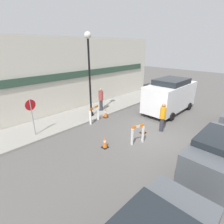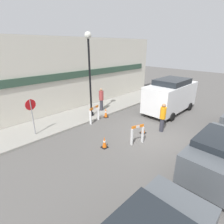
{
  "view_description": "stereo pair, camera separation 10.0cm",
  "coord_description": "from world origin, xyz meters",
  "px_view_note": "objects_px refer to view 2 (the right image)",
  "views": [
    {
      "loc": [
        -8.06,
        -4.1,
        4.92
      ],
      "look_at": [
        -0.74,
        3.01,
        1.0
      ],
      "focal_mm": 28.0,
      "sensor_mm": 36.0,
      "label": 1
    },
    {
      "loc": [
        -7.99,
        -4.17,
        4.92
      ],
      "look_at": [
        -0.74,
        3.01,
        1.0
      ],
      "focal_mm": 28.0,
      "sensor_mm": 36.0,
      "label": 2
    }
  ],
  "objects_px": {
    "streetlamp_post": "(89,65)",
    "person_pedestrian": "(101,99)",
    "work_van": "(171,94)",
    "stop_sign": "(32,111)",
    "parked_car_1": "(219,154)",
    "person_worker": "(163,117)"
  },
  "relations": [
    {
      "from": "streetlamp_post",
      "to": "person_pedestrian",
      "type": "distance_m",
      "value": 2.92
    },
    {
      "from": "person_pedestrian",
      "to": "work_van",
      "type": "relative_size",
      "value": 0.36
    },
    {
      "from": "stop_sign",
      "to": "parked_car_1",
      "type": "relative_size",
      "value": 0.54
    },
    {
      "from": "parked_car_1",
      "to": "work_van",
      "type": "height_order",
      "value": "work_van"
    },
    {
      "from": "stop_sign",
      "to": "person_worker",
      "type": "distance_m",
      "value": 7.45
    },
    {
      "from": "streetlamp_post",
      "to": "person_pedestrian",
      "type": "relative_size",
      "value": 3.19
    },
    {
      "from": "streetlamp_post",
      "to": "work_van",
      "type": "xyz_separation_m",
      "value": [
        4.99,
        -3.45,
        -2.3
      ]
    },
    {
      "from": "person_pedestrian",
      "to": "parked_car_1",
      "type": "distance_m",
      "value": 8.68
    },
    {
      "from": "person_pedestrian",
      "to": "streetlamp_post",
      "type": "bearing_deg",
      "value": 7.4
    },
    {
      "from": "person_pedestrian",
      "to": "work_van",
      "type": "xyz_separation_m",
      "value": [
        3.75,
        -3.75,
        0.33
      ]
    },
    {
      "from": "stop_sign",
      "to": "work_van",
      "type": "distance_m",
      "value": 9.72
    },
    {
      "from": "streetlamp_post",
      "to": "person_pedestrian",
      "type": "bearing_deg",
      "value": 13.56
    },
    {
      "from": "streetlamp_post",
      "to": "stop_sign",
      "type": "bearing_deg",
      "value": 179.09
    },
    {
      "from": "work_van",
      "to": "parked_car_1",
      "type": "bearing_deg",
      "value": -137.61
    },
    {
      "from": "stop_sign",
      "to": "person_worker",
      "type": "relative_size",
      "value": 1.18
    },
    {
      "from": "streetlamp_post",
      "to": "stop_sign",
      "type": "distance_m",
      "value": 4.62
    },
    {
      "from": "person_worker",
      "to": "work_van",
      "type": "distance_m",
      "value": 3.68
    },
    {
      "from": "streetlamp_post",
      "to": "parked_car_1",
      "type": "xyz_separation_m",
      "value": [
        -0.27,
        -8.25,
        -2.74
      ]
    },
    {
      "from": "stop_sign",
      "to": "person_worker",
      "type": "height_order",
      "value": "stop_sign"
    },
    {
      "from": "parked_car_1",
      "to": "streetlamp_post",
      "type": "bearing_deg",
      "value": 88.13
    },
    {
      "from": "streetlamp_post",
      "to": "person_worker",
      "type": "relative_size",
      "value": 3.16
    },
    {
      "from": "person_worker",
      "to": "parked_car_1",
      "type": "height_order",
      "value": "person_worker"
    }
  ]
}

